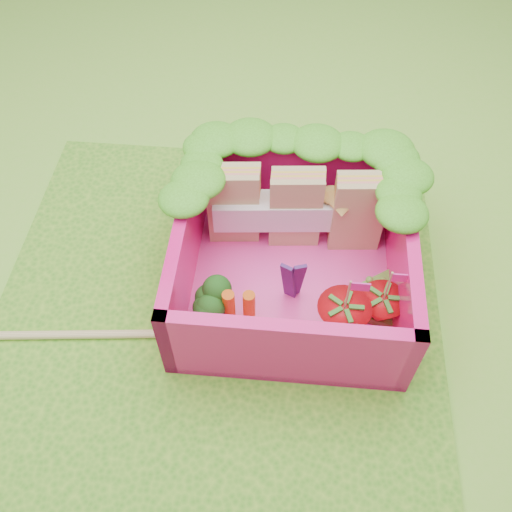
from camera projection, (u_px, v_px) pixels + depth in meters
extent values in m
plane|color=#89D83D|center=(219.00, 304.00, 3.41)|extent=(14.00, 14.00, 0.00)
cube|color=#4A9D23|center=(218.00, 303.00, 3.40)|extent=(2.60, 2.60, 0.03)
cube|color=#FF41A8|center=(291.00, 281.00, 3.44)|extent=(1.30, 1.30, 0.05)
cube|color=#FF157A|center=(297.00, 179.00, 3.61)|extent=(1.30, 0.07, 0.55)
cube|color=#FF157A|center=(287.00, 353.00, 2.88)|extent=(1.30, 0.07, 0.55)
cube|color=#FF157A|center=(186.00, 248.00, 3.28)|extent=(0.07, 1.30, 0.55)
cube|color=#FF157A|center=(402.00, 264.00, 3.21)|extent=(0.07, 1.30, 0.55)
ellipsoid|color=#41941B|center=(216.00, 138.00, 3.35)|extent=(0.30, 0.30, 0.11)
ellipsoid|color=#41941B|center=(249.00, 140.00, 3.34)|extent=(0.30, 0.30, 0.11)
ellipsoid|color=#41941B|center=(283.00, 142.00, 3.33)|extent=(0.30, 0.30, 0.11)
ellipsoid|color=#41941B|center=(318.00, 144.00, 3.32)|extent=(0.30, 0.30, 0.11)
ellipsoid|color=#41941B|center=(352.00, 146.00, 3.31)|extent=(0.30, 0.30, 0.11)
ellipsoid|color=#41941B|center=(387.00, 148.00, 3.30)|extent=(0.30, 0.30, 0.11)
ellipsoid|color=#41941B|center=(189.00, 197.00, 3.07)|extent=(0.27, 0.27, 0.10)
ellipsoid|color=#41941B|center=(193.00, 178.00, 3.15)|extent=(0.27, 0.27, 0.10)
ellipsoid|color=#41941B|center=(197.00, 161.00, 3.24)|extent=(0.27, 0.27, 0.10)
ellipsoid|color=#41941B|center=(201.00, 144.00, 3.32)|extent=(0.27, 0.27, 0.10)
ellipsoid|color=#41941B|center=(407.00, 211.00, 3.01)|extent=(0.27, 0.27, 0.10)
ellipsoid|color=#41941B|center=(405.00, 192.00, 3.09)|extent=(0.27, 0.27, 0.10)
ellipsoid|color=#41941B|center=(403.00, 173.00, 3.18)|extent=(0.27, 0.27, 0.10)
ellipsoid|color=#41941B|center=(401.00, 156.00, 3.26)|extent=(0.27, 0.27, 0.10)
cube|color=tan|center=(234.00, 204.00, 3.42)|extent=(0.32, 0.18, 0.55)
cube|color=tan|center=(296.00, 208.00, 3.40)|extent=(0.32, 0.18, 0.55)
cube|color=tan|center=(358.00, 212.00, 3.38)|extent=(0.32, 0.18, 0.55)
cube|color=silver|center=(296.00, 211.00, 3.42)|extent=(1.00, 0.26, 0.20)
cylinder|color=#71A550|center=(210.00, 311.00, 3.21)|extent=(0.12, 0.12, 0.13)
ellipsoid|color=#174712|center=(208.00, 299.00, 3.11)|extent=(0.31, 0.31, 0.12)
cylinder|color=#E85613|center=(229.00, 308.00, 3.14)|extent=(0.07, 0.07, 0.28)
cylinder|color=#E85613|center=(249.00, 306.00, 3.17)|extent=(0.07, 0.07, 0.23)
cube|color=#391650|center=(288.00, 281.00, 3.18)|extent=(0.07, 0.05, 0.38)
cube|color=#391650|center=(297.00, 280.00, 3.19)|extent=(0.07, 0.04, 0.38)
cone|color=red|center=(341.00, 322.00, 3.08)|extent=(0.29, 0.29, 0.29)
cylinder|color=tan|center=(348.00, 295.00, 2.87)|extent=(0.01, 0.01, 0.24)
cube|color=#F528A2|center=(360.00, 287.00, 2.80)|extent=(0.10, 0.01, 0.06)
cone|color=red|center=(380.00, 311.00, 3.14)|extent=(0.25, 0.25, 0.25)
cylinder|color=tan|center=(388.00, 286.00, 2.95)|extent=(0.01, 0.01, 0.24)
cube|color=#F528A2|center=(401.00, 278.00, 2.88)|extent=(0.10, 0.01, 0.06)
cube|color=#5D9E31|center=(375.00, 284.00, 3.37)|extent=(0.30, 0.24, 0.05)
cube|color=#5D9E31|center=(377.00, 318.00, 3.23)|extent=(0.33, 0.14, 0.05)
cube|color=#5D9E31|center=(323.00, 334.00, 3.17)|extent=(0.31, 0.23, 0.05)
cube|color=tan|center=(51.00, 336.00, 3.22)|extent=(2.43, 0.29, 0.04)
cube|color=tan|center=(61.00, 334.00, 3.23)|extent=(2.43, 0.29, 0.04)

